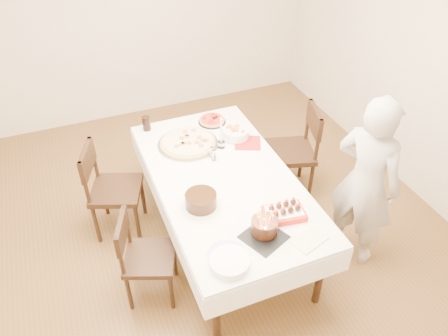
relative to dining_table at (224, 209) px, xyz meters
name	(u,v)px	position (x,y,z in m)	size (l,w,h in m)	color
floor	(210,232)	(-0.10, 0.11, -0.38)	(5.00, 5.00, 0.00)	brown
wall_back	(135,12)	(-0.10, 2.61, 0.98)	(4.50, 0.04, 2.70)	beige
wall_right	(433,66)	(2.15, 0.11, 0.98)	(0.04, 5.00, 2.70)	beige
dining_table	(224,209)	(0.00, 0.00, 0.00)	(1.14, 2.14, 0.75)	white
chair_right_savory	(290,152)	(0.89, 0.41, 0.12)	(0.51, 0.51, 1.00)	black
chair_left_savory	(116,190)	(-0.87, 0.51, 0.10)	(0.49, 0.49, 0.95)	black
chair_left_dessert	(150,258)	(-0.77, -0.34, 0.05)	(0.43, 0.43, 0.84)	black
person	(365,183)	(1.03, -0.57, 0.43)	(0.59, 0.39, 1.61)	beige
pizza_white	(188,143)	(-0.13, 0.58, 0.40)	(0.57, 0.57, 0.04)	beige
pizza_pepperoni	(212,120)	(0.22, 0.86, 0.40)	(0.28, 0.28, 0.04)	red
red_placemat	(248,143)	(0.40, 0.39, 0.38)	(0.24, 0.24, 0.01)	#B21E1E
pasta_bowl	(236,133)	(0.33, 0.52, 0.42)	(0.26, 0.26, 0.08)	white
taper_candle	(221,132)	(0.14, 0.42, 0.54)	(0.07, 0.07, 0.33)	white
shaker_pair	(214,155)	(0.01, 0.26, 0.43)	(0.09, 0.09, 0.11)	white
cola_glass	(146,123)	(-0.43, 0.97, 0.45)	(0.08, 0.08, 0.14)	black
layer_cake	(201,201)	(-0.30, -0.27, 0.44)	(0.32, 0.32, 0.13)	black
cake_board	(264,237)	(0.01, -0.75, 0.38)	(0.28, 0.28, 0.01)	black
birthday_cake	(265,223)	(0.03, -0.70, 0.48)	(0.20, 0.20, 0.18)	#34170E
strawberry_box	(284,213)	(0.25, -0.61, 0.41)	(0.31, 0.21, 0.08)	red
box_lid	(309,240)	(0.30, -0.89, 0.38)	(0.26, 0.17, 0.02)	beige
plate_stack	(230,262)	(-0.32, -0.89, 0.40)	(0.28, 0.28, 0.06)	white
china_plate	(227,255)	(-0.30, -0.80, 0.38)	(0.28, 0.28, 0.01)	white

